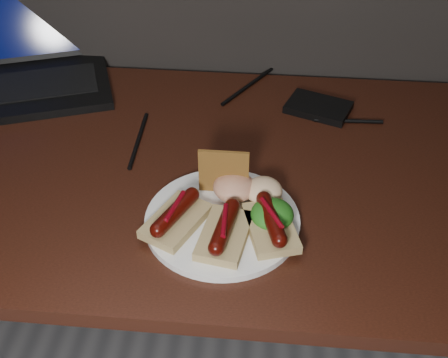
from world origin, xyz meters
The scene contains 12 objects.
desk centered at (0.00, 1.38, 0.66)m, with size 1.40×0.70×0.75m.
laptop centered at (-0.29, 1.66, 0.81)m, with size 0.45×0.43×0.25m.
hard_drive centered at (0.37, 1.59, 0.76)m, with size 0.13×0.09×0.02m, color black.
desk_cables centered at (0.01, 1.54, 0.75)m, with size 1.08×0.42×0.01m.
plate centered at (0.20, 1.23, 0.76)m, with size 0.26×0.26×0.01m, color white.
bread_sausage_left centered at (0.13, 1.21, 0.78)m, with size 0.11×0.13×0.04m.
bread_sausage_center centered at (0.21, 1.18, 0.78)m, with size 0.09×0.13×0.04m.
bread_sausage_right centered at (0.28, 1.21, 0.78)m, with size 0.10×0.13×0.04m.
crispbread centered at (0.19, 1.30, 0.80)m, with size 0.09×0.01×0.09m, color olive.
salad_greens centered at (0.28, 1.23, 0.78)m, with size 0.07×0.07×0.04m, color #195010.
salsa_mound centered at (0.21, 1.29, 0.78)m, with size 0.07×0.07×0.04m, color maroon.
coleslaw_mound centered at (0.26, 1.29, 0.78)m, with size 0.06×0.06×0.04m, color beige.
Camera 1 is at (0.26, 0.57, 1.40)m, focal length 45.00 mm.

